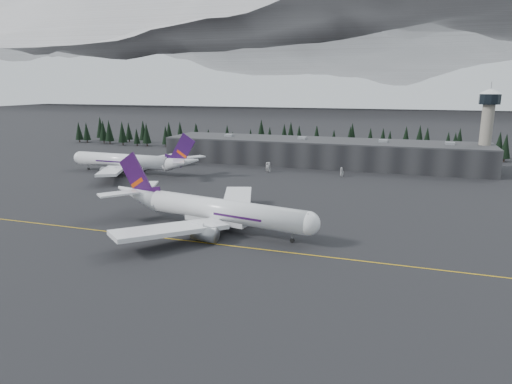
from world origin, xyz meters
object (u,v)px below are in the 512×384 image
(control_tower, at_px, (487,121))
(terminal, at_px, (321,152))
(jet_parked, at_px, (133,162))
(gse_vehicle_a, at_px, (268,171))
(gse_vehicle_b, at_px, (342,175))
(jet_main, at_px, (208,209))

(control_tower, bearing_deg, terminal, -177.71)
(terminal, bearing_deg, jet_parked, -146.42)
(terminal, relative_size, control_tower, 4.24)
(gse_vehicle_a, relative_size, gse_vehicle_b, 1.16)
(terminal, bearing_deg, jet_main, -95.35)
(jet_main, bearing_deg, terminal, 94.88)
(control_tower, relative_size, gse_vehicle_a, 7.91)
(terminal, bearing_deg, gse_vehicle_b, -62.59)
(control_tower, height_order, jet_parked, control_tower)
(jet_main, bearing_deg, gse_vehicle_b, 83.88)
(jet_parked, bearing_deg, control_tower, -158.63)
(control_tower, bearing_deg, jet_main, -125.98)
(jet_parked, relative_size, gse_vehicle_a, 13.93)
(jet_main, distance_m, gse_vehicle_a, 87.31)
(terminal, distance_m, control_tower, 76.98)
(control_tower, xyz_separation_m, jet_parked, (-151.94, -54.08, -17.91))
(control_tower, distance_m, jet_main, 147.09)
(control_tower, height_order, jet_main, control_tower)
(jet_parked, xyz_separation_m, gse_vehicle_b, (91.64, 22.74, -4.80))
(gse_vehicle_a, bearing_deg, jet_main, -78.22)
(gse_vehicle_b, bearing_deg, jet_main, -38.25)
(jet_main, bearing_deg, gse_vehicle_a, 105.85)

